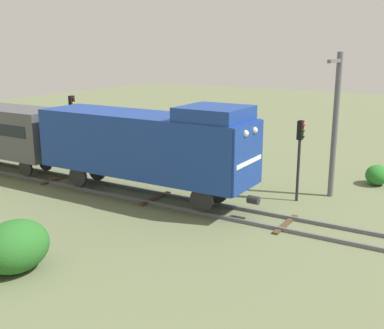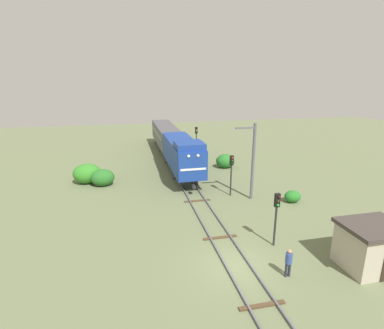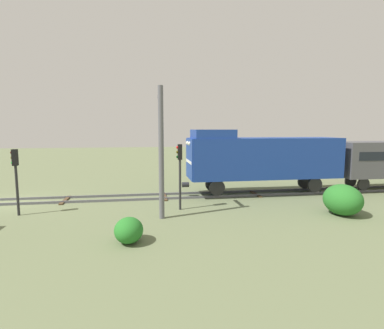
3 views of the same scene
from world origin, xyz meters
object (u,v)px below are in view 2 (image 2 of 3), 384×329
Objects in this scene: traffic_signal_near at (277,210)px; traffic_signal_far at (196,136)px; passenger_car_leading at (166,134)px; traffic_signal_mid at (231,168)px; worker_near_track at (289,261)px; relay_hut at (371,246)px; locomotive at (182,153)px; catenary_mast at (253,160)px.

traffic_signal_near is 23.90m from traffic_signal_far.
traffic_signal_mid is (3.40, -19.74, 0.21)m from passenger_car_leading.
worker_near_track is 0.49× the size of relay_hut.
traffic_signal_near is 9.06m from traffic_signal_mid.
locomotive is 20.36m from relay_hut.
catenary_mast is (4.93, -7.57, 0.98)m from locomotive.
traffic_signal_mid reaches higher than traffic_signal_near.
catenary_mast is 2.01× the size of relay_hut.
passenger_car_leading is at bearing 103.11° from relay_hut.
traffic_signal_mid is 0.92× the size of traffic_signal_far.
catenary_mast is at bearing -128.82° from worker_near_track.
relay_hut reaches higher than worker_near_track.
traffic_signal_far reaches higher than relay_hut.
worker_near_track is at bearing -82.65° from locomotive.
traffic_signal_mid is at bearing 142.66° from catenary_mast.
locomotive reaches higher than traffic_signal_near.
relay_hut is at bearing -77.19° from catenary_mast.
passenger_car_leading is at bearing 126.27° from traffic_signal_far.
locomotive is at bearing -108.56° from worker_near_track.
passenger_car_leading is 32.08m from worker_near_track.
traffic_signal_mid is 2.18m from catenary_mast.
traffic_signal_near is 5.62m from relay_hut.
traffic_signal_far is (0.40, 23.89, 0.37)m from traffic_signal_near.
locomotive is 3.13× the size of traffic_signal_near.
traffic_signal_near is (3.20, -28.80, 0.07)m from passenger_car_leading.
locomotive is 15.79m from traffic_signal_near.
traffic_signal_mid is at bearing -62.04° from locomotive.
locomotive reaches higher than passenger_car_leading.
traffic_signal_far is 1.22× the size of relay_hut.
catenary_mast is (1.53, -1.17, 1.02)m from traffic_signal_mid.
locomotive is 13.34m from passenger_car_leading.
relay_hut is at bearing -38.44° from traffic_signal_near.
traffic_signal_far reaches higher than traffic_signal_mid.
traffic_signal_near is at bearing -130.14° from worker_near_track.
passenger_car_leading is at bearing 90.00° from locomotive.
relay_hut is (4.10, -12.47, -1.34)m from traffic_signal_mid.
passenger_car_leading is 6.10m from traffic_signal_far.
traffic_signal_far is 27.14m from worker_near_track.
relay_hut is at bearing -81.87° from traffic_signal_far.
locomotive is 2.97× the size of traffic_signal_mid.
traffic_signal_mid is (3.40, -6.41, -0.04)m from locomotive.
locomotive is at bearing 111.67° from relay_hut.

